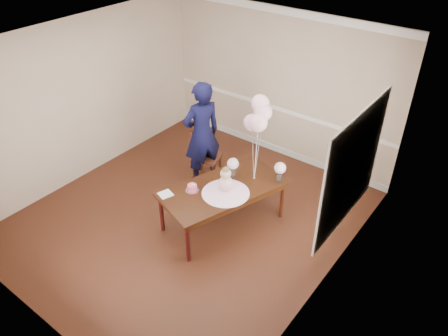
% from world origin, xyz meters
% --- Properties ---
extents(floor, '(4.50, 5.00, 0.00)m').
position_xyz_m(floor, '(0.00, 0.00, 0.00)').
color(floor, black).
rests_on(floor, ground).
extents(ceiling, '(4.50, 5.00, 0.02)m').
position_xyz_m(ceiling, '(0.00, 0.00, 2.70)').
color(ceiling, white).
rests_on(ceiling, wall_back).
extents(wall_back, '(4.50, 0.02, 2.70)m').
position_xyz_m(wall_back, '(0.00, 2.50, 1.35)').
color(wall_back, tan).
rests_on(wall_back, floor).
extents(wall_front, '(4.50, 0.02, 2.70)m').
position_xyz_m(wall_front, '(0.00, -2.50, 1.35)').
color(wall_front, tan).
rests_on(wall_front, floor).
extents(wall_left, '(0.02, 5.00, 2.70)m').
position_xyz_m(wall_left, '(-2.25, 0.00, 1.35)').
color(wall_left, tan).
rests_on(wall_left, floor).
extents(wall_right, '(0.02, 5.00, 2.70)m').
position_xyz_m(wall_right, '(2.25, 0.00, 1.35)').
color(wall_right, tan).
rests_on(wall_right, floor).
extents(chair_rail_trim, '(4.50, 0.02, 0.07)m').
position_xyz_m(chair_rail_trim, '(0.00, 2.49, 0.90)').
color(chair_rail_trim, white).
rests_on(chair_rail_trim, wall_back).
extents(crown_molding, '(4.50, 0.02, 0.12)m').
position_xyz_m(crown_molding, '(0.00, 2.49, 2.63)').
color(crown_molding, white).
rests_on(crown_molding, wall_back).
extents(baseboard_trim, '(4.50, 0.02, 0.12)m').
position_xyz_m(baseboard_trim, '(0.00, 2.49, 0.06)').
color(baseboard_trim, silver).
rests_on(baseboard_trim, floor).
extents(window_frame, '(0.02, 1.66, 1.56)m').
position_xyz_m(window_frame, '(2.23, 0.50, 1.55)').
color(window_frame, white).
rests_on(window_frame, wall_right).
extents(window_blinds, '(0.01, 1.50, 1.40)m').
position_xyz_m(window_blinds, '(2.21, 0.50, 1.55)').
color(window_blinds, silver).
rests_on(window_blinds, wall_right).
extents(dining_table_top, '(1.43, 2.00, 0.05)m').
position_xyz_m(dining_table_top, '(0.51, 0.21, 0.66)').
color(dining_table_top, black).
rests_on(dining_table_top, table_leg_fl).
extents(table_apron, '(1.31, 1.89, 0.09)m').
position_xyz_m(table_apron, '(0.51, 0.21, 0.59)').
color(table_apron, black).
rests_on(table_apron, table_leg_fl).
extents(table_leg_fl, '(0.08, 0.08, 0.63)m').
position_xyz_m(table_leg_fl, '(-0.11, -0.46, 0.32)').
color(table_leg_fl, black).
rests_on(table_leg_fl, floor).
extents(table_leg_fr, '(0.08, 0.08, 0.63)m').
position_xyz_m(table_leg_fr, '(0.61, -0.70, 0.32)').
color(table_leg_fr, black).
rests_on(table_leg_fr, floor).
extents(table_leg_bl, '(0.08, 0.08, 0.63)m').
position_xyz_m(table_leg_bl, '(0.41, 1.12, 0.32)').
color(table_leg_bl, black).
rests_on(table_leg_bl, floor).
extents(table_leg_br, '(0.08, 0.08, 0.63)m').
position_xyz_m(table_leg_br, '(1.13, 0.88, 0.32)').
color(table_leg_br, black).
rests_on(table_leg_br, floor).
extents(baby_skirt, '(0.87, 0.87, 0.09)m').
position_xyz_m(baby_skirt, '(0.63, 0.12, 0.72)').
color(baby_skirt, '#FFBBE2').
rests_on(baby_skirt, dining_table_top).
extents(baby_torso, '(0.22, 0.22, 0.22)m').
position_xyz_m(baby_torso, '(0.63, 0.12, 0.84)').
color(baby_torso, '#FFA1CD').
rests_on(baby_torso, baby_skirt).
extents(baby_head, '(0.15, 0.15, 0.15)m').
position_xyz_m(baby_head, '(0.63, 0.12, 1.01)').
color(baby_head, beige).
rests_on(baby_head, baby_torso).
extents(baby_hair, '(0.11, 0.11, 0.11)m').
position_xyz_m(baby_hair, '(0.63, 0.12, 1.07)').
color(baby_hair, brown).
rests_on(baby_hair, baby_head).
extents(cake_platter, '(0.25, 0.25, 0.01)m').
position_xyz_m(cake_platter, '(0.21, -0.12, 0.68)').
color(cake_platter, '#B7B6BB').
rests_on(cake_platter, dining_table_top).
extents(birthday_cake, '(0.17, 0.17, 0.09)m').
position_xyz_m(birthday_cake, '(0.21, -0.12, 0.73)').
color(birthday_cake, '#E54868').
rests_on(birthday_cake, cake_platter).
extents(cake_flower_a, '(0.03, 0.03, 0.03)m').
position_xyz_m(cake_flower_a, '(0.21, -0.12, 0.79)').
color(cake_flower_a, white).
rests_on(cake_flower_a, birthday_cake).
extents(cake_flower_b, '(0.03, 0.03, 0.03)m').
position_xyz_m(cake_flower_b, '(0.24, -0.11, 0.79)').
color(cake_flower_b, white).
rests_on(cake_flower_b, birthday_cake).
extents(rose_vase_near, '(0.11, 0.11, 0.14)m').
position_xyz_m(rose_vase_near, '(0.47, 0.51, 0.75)').
color(rose_vase_near, white).
rests_on(rose_vase_near, dining_table_top).
extents(roses_near, '(0.17, 0.17, 0.17)m').
position_xyz_m(roses_near, '(0.47, 0.51, 0.91)').
color(roses_near, silver).
rests_on(roses_near, rose_vase_near).
extents(rose_vase_far, '(0.11, 0.11, 0.14)m').
position_xyz_m(rose_vase_far, '(1.08, 0.83, 0.75)').
color(rose_vase_far, silver).
rests_on(rose_vase_far, dining_table_top).
extents(roses_far, '(0.17, 0.17, 0.17)m').
position_xyz_m(roses_far, '(1.08, 0.83, 0.91)').
color(roses_far, silver).
rests_on(roses_far, rose_vase_far).
extents(napkin, '(0.23, 0.23, 0.01)m').
position_xyz_m(napkin, '(-0.03, -0.42, 0.68)').
color(napkin, white).
rests_on(napkin, dining_table_top).
extents(balloon_weight, '(0.05, 0.05, 0.02)m').
position_xyz_m(balloon_weight, '(0.75, 0.65, 0.69)').
color(balloon_weight, silver).
rests_on(balloon_weight, dining_table_top).
extents(balloon_a, '(0.25, 0.25, 0.25)m').
position_xyz_m(balloon_a, '(0.67, 0.68, 1.58)').
color(balloon_a, '#DB9BB4').
rests_on(balloon_a, balloon_ribbon_a).
extents(balloon_b, '(0.25, 0.25, 0.25)m').
position_xyz_m(balloon_b, '(0.83, 0.58, 1.68)').
color(balloon_b, '#EFA9B6').
rests_on(balloon_b, balloon_ribbon_b).
extents(balloon_c, '(0.25, 0.25, 0.25)m').
position_xyz_m(balloon_c, '(0.80, 0.73, 1.77)').
color(balloon_c, '#EAA5C3').
rests_on(balloon_c, balloon_ribbon_c).
extents(balloon_d, '(0.25, 0.25, 0.25)m').
position_xyz_m(balloon_d, '(0.72, 0.78, 1.86)').
color(balloon_d, '#FCB2CA').
rests_on(balloon_d, balloon_ribbon_d).
extents(balloon_ribbon_a, '(0.08, 0.03, 0.76)m').
position_xyz_m(balloon_ribbon_a, '(0.71, 0.67, 1.07)').
color(balloon_ribbon_a, silver).
rests_on(balloon_ribbon_a, balloon_weight).
extents(balloon_ribbon_b, '(0.07, 0.07, 0.85)m').
position_xyz_m(balloon_ribbon_b, '(0.79, 0.62, 1.11)').
color(balloon_ribbon_b, white).
rests_on(balloon_ribbon_b, balloon_weight).
extents(balloon_ribbon_c, '(0.05, 0.08, 0.94)m').
position_xyz_m(balloon_ribbon_c, '(0.78, 0.69, 1.16)').
color(balloon_ribbon_c, white).
rests_on(balloon_ribbon_c, balloon_weight).
extents(balloon_ribbon_d, '(0.04, 0.11, 1.03)m').
position_xyz_m(balloon_ribbon_d, '(0.74, 0.72, 1.20)').
color(balloon_ribbon_d, white).
rests_on(balloon_ribbon_d, balloon_weight).
extents(dining_chair_seat, '(0.54, 0.54, 0.05)m').
position_xyz_m(dining_chair_seat, '(-0.43, 0.98, 0.44)').
color(dining_chair_seat, '#3D1B10').
rests_on(dining_chair_seat, chair_leg_fl).
extents(chair_leg_fl, '(0.05, 0.05, 0.42)m').
position_xyz_m(chair_leg_fl, '(-0.54, 0.76, 0.21)').
color(chair_leg_fl, black).
rests_on(chair_leg_fl, floor).
extents(chair_leg_fr, '(0.05, 0.05, 0.42)m').
position_xyz_m(chair_leg_fr, '(-0.20, 0.87, 0.21)').
color(chair_leg_fr, '#35140E').
rests_on(chair_leg_fr, floor).
extents(chair_leg_bl, '(0.05, 0.05, 0.42)m').
position_xyz_m(chair_leg_bl, '(-0.65, 1.10, 0.21)').
color(chair_leg_bl, '#3C1D10').
rests_on(chair_leg_bl, floor).
extents(chair_leg_br, '(0.05, 0.05, 0.42)m').
position_xyz_m(chair_leg_br, '(-0.31, 1.20, 0.21)').
color(chair_leg_br, '#3C1E10').
rests_on(chair_leg_br, floor).
extents(chair_back_post_l, '(0.05, 0.05, 0.55)m').
position_xyz_m(chair_back_post_l, '(-0.56, 0.75, 0.73)').
color(chair_back_post_l, '#3C1810').
rests_on(chair_back_post_l, dining_chair_seat).
extents(chair_back_post_r, '(0.05, 0.05, 0.55)m').
position_xyz_m(chair_back_post_r, '(-0.67, 1.09, 0.73)').
color(chair_back_post_r, black).
rests_on(chair_back_post_r, dining_chair_seat).
extents(chair_slat_low, '(0.15, 0.38, 0.05)m').
position_xyz_m(chair_slat_low, '(-0.61, 0.92, 0.61)').
color(chair_slat_low, '#34120E').
rests_on(chair_slat_low, dining_chair_seat).
extents(chair_slat_mid, '(0.15, 0.38, 0.05)m').
position_xyz_m(chair_slat_mid, '(-0.61, 0.92, 0.77)').
color(chair_slat_mid, '#371D0F').
rests_on(chair_slat_mid, dining_chair_seat).
extents(chair_slat_top, '(0.15, 0.38, 0.05)m').
position_xyz_m(chair_slat_top, '(-0.61, 0.92, 0.92)').
color(chair_slat_top, '#36120E').
rests_on(chair_slat_top, dining_chair_seat).
extents(woman, '(0.65, 0.78, 1.83)m').
position_xyz_m(woman, '(-0.46, 0.91, 0.91)').
color(woman, black).
rests_on(woman, floor).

